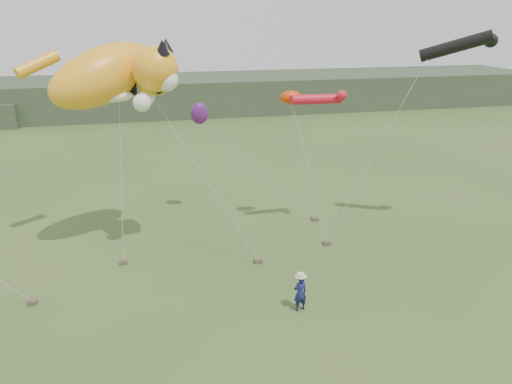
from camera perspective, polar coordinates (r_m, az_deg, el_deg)
ground at (r=20.50m, az=2.97°, el=-13.43°), size 120.00×120.00×0.00m
headland at (r=61.89m, az=-11.31°, el=10.71°), size 90.00×13.00×4.00m
festival_attendant at (r=20.22m, az=5.07°, el=-11.41°), size 0.62×0.46×1.54m
sandbag_anchors at (r=24.64m, az=-3.90°, el=-7.13°), size 14.52×6.06×0.19m
cat_kite at (r=23.98m, az=-15.79°, el=12.78°), size 7.29×5.10×3.97m
fish_kite at (r=24.08m, az=-12.63°, el=11.65°), size 2.31×1.52×1.18m
tube_kites at (r=26.68m, az=17.71°, el=13.87°), size 9.73×2.99×3.67m
misc_kites at (r=27.19m, az=-2.36°, el=9.68°), size 5.56×3.16×2.05m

